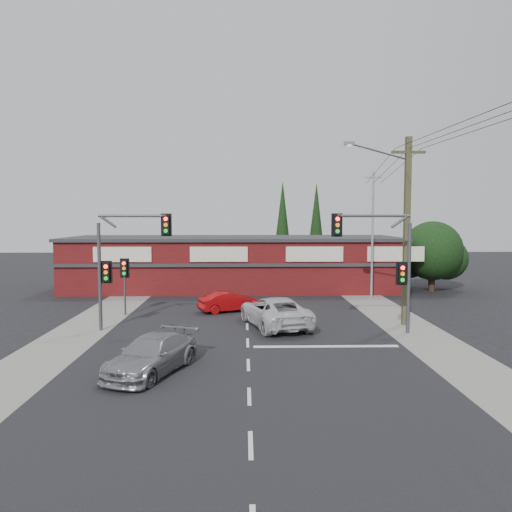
{
  "coord_description": "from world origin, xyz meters",
  "views": [
    {
      "loc": [
        -0.16,
        -23.33,
        5.76
      ],
      "look_at": [
        0.47,
        3.0,
        3.73
      ],
      "focal_mm": 35.0,
      "sensor_mm": 36.0,
      "label": 1
    }
  ],
  "objects_px": {
    "white_suv": "(275,312)",
    "utility_pole": "(404,225)",
    "red_sedan": "(229,302)",
    "shop_building": "(234,262)",
    "silver_suv": "(152,355)"
  },
  "relations": [
    {
      "from": "shop_building",
      "to": "utility_pole",
      "type": "height_order",
      "value": "utility_pole"
    },
    {
      "from": "silver_suv",
      "to": "shop_building",
      "type": "xyz_separation_m",
      "value": [
        2.6,
        22.08,
        1.45
      ]
    },
    {
      "from": "shop_building",
      "to": "white_suv",
      "type": "bearing_deg",
      "value": -80.22
    },
    {
      "from": "white_suv",
      "to": "red_sedan",
      "type": "distance_m",
      "value": 4.99
    },
    {
      "from": "utility_pole",
      "to": "white_suv",
      "type": "bearing_deg",
      "value": -177.72
    },
    {
      "from": "white_suv",
      "to": "utility_pole",
      "type": "bearing_deg",
      "value": 166.95
    },
    {
      "from": "white_suv",
      "to": "shop_building",
      "type": "relative_size",
      "value": 0.21
    },
    {
      "from": "white_suv",
      "to": "shop_building",
      "type": "bearing_deg",
      "value": -95.55
    },
    {
      "from": "white_suv",
      "to": "utility_pole",
      "type": "xyz_separation_m",
      "value": [
        6.9,
        0.27,
        4.6
      ]
    },
    {
      "from": "white_suv",
      "to": "shop_building",
      "type": "distance_m",
      "value": 14.55
    },
    {
      "from": "white_suv",
      "to": "utility_pole",
      "type": "height_order",
      "value": "utility_pole"
    },
    {
      "from": "white_suv",
      "to": "silver_suv",
      "type": "relative_size",
      "value": 1.21
    },
    {
      "from": "red_sedan",
      "to": "utility_pole",
      "type": "xyz_separation_m",
      "value": [
        9.45,
        -4.01,
        4.78
      ]
    },
    {
      "from": "silver_suv",
      "to": "utility_pole",
      "type": "height_order",
      "value": "utility_pole"
    },
    {
      "from": "white_suv",
      "to": "red_sedan",
      "type": "relative_size",
      "value": 1.53
    }
  ]
}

